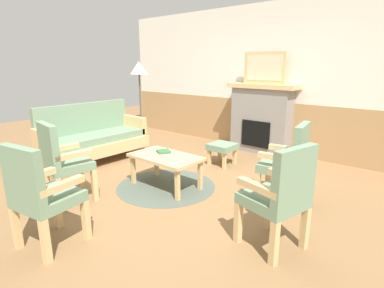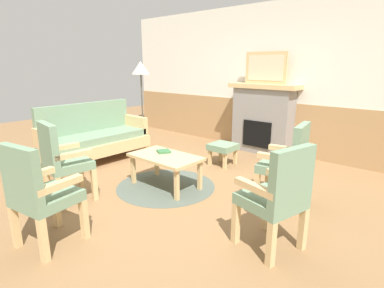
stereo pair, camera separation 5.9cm
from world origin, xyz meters
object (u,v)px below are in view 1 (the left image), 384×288
at_px(fireplace, 261,118).
at_px(armchair_near_fireplace, 288,160).
at_px(footstool, 222,148).
at_px(framed_picture, 264,68).
at_px(armchair_by_window_left, 280,193).
at_px(armchair_front_center, 40,192).
at_px(coffee_table, 166,160).
at_px(couch, 93,139).
at_px(book_on_table, 164,151).
at_px(floor_lamp_by_couch, 139,73).
at_px(armchair_front_left, 62,159).

height_order(fireplace, armchair_near_fireplace, fireplace).
bearing_deg(footstool, framed_picture, 84.81).
xyz_separation_m(armchair_by_window_left, armchair_front_center, (-1.61, -1.33, 0.00)).
bearing_deg(framed_picture, armchair_near_fireplace, -54.09).
bearing_deg(framed_picture, coffee_table, -93.52).
distance_m(framed_picture, couch, 3.25).
relative_size(book_on_table, floor_lamp_by_couch, 0.10).
distance_m(framed_picture, floor_lamp_by_couch, 2.45).
xyz_separation_m(armchair_front_left, floor_lamp_by_couch, (-1.47, 2.47, 0.91)).
height_order(framed_picture, armchair_near_fireplace, framed_picture).
height_order(footstool, armchair_front_center, armchair_front_center).
height_order(armchair_by_window_left, floor_lamp_by_couch, floor_lamp_by_couch).
bearing_deg(book_on_table, coffee_table, -35.85).
bearing_deg(footstool, book_on_table, -98.22).
bearing_deg(armchair_front_left, book_on_table, 68.61).
relative_size(couch, armchair_near_fireplace, 1.84).
bearing_deg(fireplace, floor_lamp_by_couch, -155.18).
bearing_deg(armchair_near_fireplace, footstool, 153.61).
bearing_deg(couch, coffee_table, -0.13).
relative_size(book_on_table, armchair_by_window_left, 0.17).
relative_size(fireplace, framed_picture, 1.62).
relative_size(footstool, armchair_near_fireplace, 0.41).
bearing_deg(armchair_front_left, floor_lamp_by_couch, 120.82).
relative_size(couch, armchair_front_center, 1.84).
height_order(couch, armchair_front_left, same).
relative_size(framed_picture, coffee_table, 0.83).
bearing_deg(couch, floor_lamp_by_couch, 103.72).
bearing_deg(book_on_table, armchair_front_center, -80.38).
bearing_deg(couch, footstool, 35.19).
distance_m(fireplace, armchair_front_center, 4.09).
bearing_deg(armchair_by_window_left, armchair_front_left, -162.76).
relative_size(armchair_by_window_left, armchair_front_left, 1.00).
distance_m(coffee_table, armchair_near_fireplace, 1.57).
height_order(armchair_front_left, armchair_front_center, same).
xyz_separation_m(book_on_table, armchair_near_fireplace, (1.58, 0.47, 0.08)).
height_order(fireplace, couch, fireplace).
distance_m(fireplace, armchair_by_window_left, 3.21).
height_order(framed_picture, couch, framed_picture).
xyz_separation_m(framed_picture, coffee_table, (-0.15, -2.37, -1.17)).
bearing_deg(coffee_table, floor_lamp_by_couch, 146.93).
bearing_deg(armchair_by_window_left, floor_lamp_by_couch, 155.87).
xyz_separation_m(armchair_by_window_left, armchair_front_left, (-2.39, -0.74, 0.00)).
relative_size(fireplace, armchair_near_fireplace, 1.33).
height_order(fireplace, floor_lamp_by_couch, floor_lamp_by_couch).
relative_size(couch, book_on_table, 10.59).
distance_m(armchair_front_center, floor_lamp_by_couch, 3.91).
height_order(armchair_by_window_left, armchair_front_center, same).
xyz_separation_m(fireplace, coffee_table, (-0.15, -2.37, -0.27)).
bearing_deg(armchair_front_center, book_on_table, 99.62).
relative_size(armchair_front_center, floor_lamp_by_couch, 0.58).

